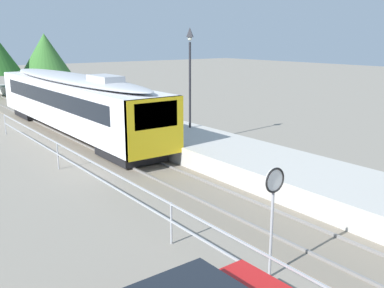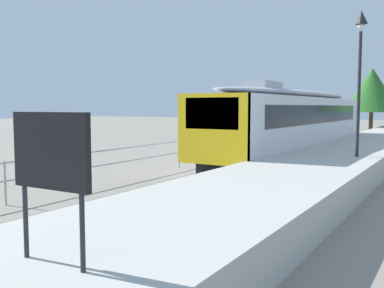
# 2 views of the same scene
# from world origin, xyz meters

# --- Properties ---
(ground_plane) EXTENTS (160.00, 160.00, 0.00)m
(ground_plane) POSITION_xyz_m (-3.00, 22.00, 0.00)
(ground_plane) COLOR gray
(track_rails) EXTENTS (3.20, 60.00, 0.14)m
(track_rails) POSITION_xyz_m (0.00, 22.00, 0.03)
(track_rails) COLOR slate
(track_rails) RESTS_ON ground
(commuter_train) EXTENTS (2.82, 19.09, 3.74)m
(commuter_train) POSITION_xyz_m (0.00, 27.42, 2.15)
(commuter_train) COLOR silver
(commuter_train) RESTS_ON track_rails
(station_platform) EXTENTS (3.90, 60.00, 0.90)m
(station_platform) POSITION_xyz_m (3.25, 22.00, 0.45)
(station_platform) COLOR #B7B5AD
(station_platform) RESTS_ON ground
(platform_lamp_mid_platform) EXTENTS (0.34, 0.34, 5.35)m
(platform_lamp_mid_platform) POSITION_xyz_m (4.31, 21.44, 4.62)
(platform_lamp_mid_platform) COLOR #232328
(platform_lamp_mid_platform) RESTS_ON station_platform
(speed_limit_sign) EXTENTS (0.61, 0.10, 2.81)m
(speed_limit_sign) POSITION_xyz_m (-2.37, 9.08, 2.12)
(speed_limit_sign) COLOR #9EA0A5
(speed_limit_sign) RESTS_ON ground
(carpark_fence) EXTENTS (0.06, 36.06, 1.25)m
(carpark_fence) POSITION_xyz_m (-3.30, 12.00, 0.91)
(carpark_fence) COLOR #9EA0A5
(carpark_fence) RESTS_ON ground
(tree_behind_station_far) EXTENTS (4.93, 4.93, 6.20)m
(tree_behind_station_far) POSITION_xyz_m (5.54, 48.45, 4.20)
(tree_behind_station_far) COLOR brown
(tree_behind_station_far) RESTS_ON ground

